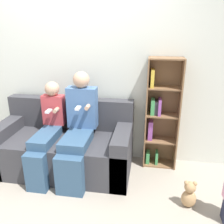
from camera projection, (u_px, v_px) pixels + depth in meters
name	position (u px, v px, depth m)	size (l,w,h in m)	color
ground_plane	(61.00, 192.00, 2.76)	(14.00, 14.00, 0.00)	#9E9384
back_wall	(80.00, 69.00, 3.22)	(10.00, 0.06, 2.55)	silver
couch	(65.00, 147.00, 3.14)	(1.74, 0.84, 0.90)	#38383D
adult_seated	(78.00, 126.00, 2.88)	(0.37, 0.78, 1.30)	#335170
child_seated	(47.00, 131.00, 2.94)	(0.28, 0.79, 1.16)	#335170
bookshelf	(160.00, 115.00, 3.12)	(0.43, 0.26, 1.47)	brown
teddy_bear	(189.00, 195.00, 2.50)	(0.16, 0.13, 0.32)	tan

